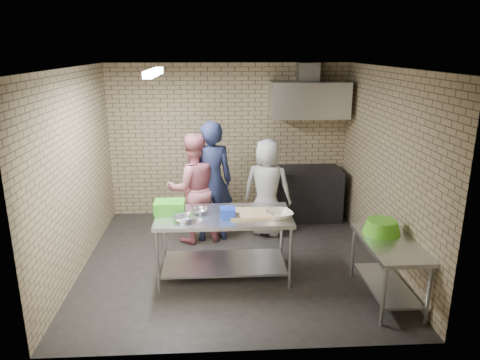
# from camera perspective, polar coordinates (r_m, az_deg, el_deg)

# --- Properties ---
(floor) EXTENTS (4.20, 4.20, 0.00)m
(floor) POSITION_cam_1_polar(r_m,az_deg,el_deg) (6.55, -0.78, -10.21)
(floor) COLOR black
(floor) RESTS_ON ground
(ceiling) EXTENTS (4.20, 4.20, 0.00)m
(ceiling) POSITION_cam_1_polar(r_m,az_deg,el_deg) (5.86, -0.89, 14.11)
(ceiling) COLOR black
(ceiling) RESTS_ON ground
(back_wall) EXTENTS (4.20, 0.06, 2.70)m
(back_wall) POSITION_cam_1_polar(r_m,az_deg,el_deg) (8.01, -1.47, 5.01)
(back_wall) COLOR #947E5C
(back_wall) RESTS_ON ground
(front_wall) EXTENTS (4.20, 0.06, 2.70)m
(front_wall) POSITION_cam_1_polar(r_m,az_deg,el_deg) (4.17, 0.39, -5.96)
(front_wall) COLOR #947E5C
(front_wall) RESTS_ON ground
(left_wall) EXTENTS (0.06, 4.00, 2.70)m
(left_wall) POSITION_cam_1_polar(r_m,az_deg,el_deg) (6.33, -20.18, 0.89)
(left_wall) COLOR #947E5C
(left_wall) RESTS_ON ground
(right_wall) EXTENTS (0.06, 4.00, 2.70)m
(right_wall) POSITION_cam_1_polar(r_m,az_deg,el_deg) (6.50, 18.00, 1.48)
(right_wall) COLOR #947E5C
(right_wall) RESTS_ON ground
(prep_table) EXTENTS (1.74, 0.87, 0.87)m
(prep_table) POSITION_cam_1_polar(r_m,az_deg,el_deg) (5.98, -2.06, -8.31)
(prep_table) COLOR silver
(prep_table) RESTS_ON floor
(side_counter) EXTENTS (0.60, 1.20, 0.75)m
(side_counter) POSITION_cam_1_polar(r_m,az_deg,el_deg) (5.77, 18.22, -10.82)
(side_counter) COLOR silver
(side_counter) RESTS_ON floor
(stove) EXTENTS (1.20, 0.70, 0.90)m
(stove) POSITION_cam_1_polar(r_m,az_deg,el_deg) (8.06, 8.30, -1.70)
(stove) COLOR black
(stove) RESTS_ON floor
(range_hood) EXTENTS (1.30, 0.60, 0.60)m
(range_hood) POSITION_cam_1_polar(r_m,az_deg,el_deg) (7.76, 8.74, 10.07)
(range_hood) COLOR silver
(range_hood) RESTS_ON back_wall
(hood_duct) EXTENTS (0.35, 0.30, 0.30)m
(hood_duct) POSITION_cam_1_polar(r_m,az_deg,el_deg) (7.87, 8.65, 13.45)
(hood_duct) COLOR #A5A8AD
(hood_duct) RESTS_ON back_wall
(wall_shelf) EXTENTS (0.80, 0.20, 0.04)m
(wall_shelf) POSITION_cam_1_polar(r_m,az_deg,el_deg) (8.03, 10.52, 8.90)
(wall_shelf) COLOR #3F2B19
(wall_shelf) RESTS_ON back_wall
(fluorescent_fixture) EXTENTS (0.10, 1.25, 0.08)m
(fluorescent_fixture) POSITION_cam_1_polar(r_m,az_deg,el_deg) (5.90, -10.90, 13.26)
(fluorescent_fixture) COLOR white
(fluorescent_fixture) RESTS_ON ceiling
(green_crate) EXTENTS (0.39, 0.29, 0.16)m
(green_crate) POSITION_cam_1_polar(r_m,az_deg,el_deg) (5.93, -8.93, -3.38)
(green_crate) COLOR green
(green_crate) RESTS_ON prep_table
(blue_tub) EXTENTS (0.19, 0.19, 0.13)m
(blue_tub) POSITION_cam_1_polar(r_m,az_deg,el_deg) (5.70, -1.58, -4.16)
(blue_tub) COLOR #1838B8
(blue_tub) RESTS_ON prep_table
(cutting_board) EXTENTS (0.53, 0.41, 0.03)m
(cutting_board) POSITION_cam_1_polar(r_m,az_deg,el_deg) (5.80, 1.37, -4.26)
(cutting_board) COLOR tan
(cutting_board) RESTS_ON prep_table
(mixing_bowl_a) EXTENTS (0.33, 0.33, 0.07)m
(mixing_bowl_a) POSITION_cam_1_polar(r_m,az_deg,el_deg) (5.62, -7.17, -4.88)
(mixing_bowl_a) COLOR silver
(mixing_bowl_a) RESTS_ON prep_table
(mixing_bowl_b) EXTENTS (0.25, 0.25, 0.07)m
(mixing_bowl_b) POSITION_cam_1_polar(r_m,az_deg,el_deg) (5.85, -5.06, -3.97)
(mixing_bowl_b) COLOR silver
(mixing_bowl_b) RESTS_ON prep_table
(ceramic_bowl) EXTENTS (0.41, 0.41, 0.08)m
(ceramic_bowl) POSITION_cam_1_polar(r_m,az_deg,el_deg) (5.71, 4.99, -4.39)
(ceramic_bowl) COLOR beige
(ceramic_bowl) RESTS_ON prep_table
(green_basin) EXTENTS (0.46, 0.46, 0.17)m
(green_basin) POSITION_cam_1_polar(r_m,az_deg,el_deg) (5.79, 17.56, -5.67)
(green_basin) COLOR #59C626
(green_basin) RESTS_ON side_counter
(bottle_red) EXTENTS (0.07, 0.07, 0.18)m
(bottle_red) POSITION_cam_1_polar(r_m,az_deg,el_deg) (7.96, 8.79, 9.72)
(bottle_red) COLOR #B22619
(bottle_red) RESTS_ON wall_shelf
(bottle_green) EXTENTS (0.06, 0.06, 0.15)m
(bottle_green) POSITION_cam_1_polar(r_m,az_deg,el_deg) (8.06, 11.61, 9.55)
(bottle_green) COLOR green
(bottle_green) RESTS_ON wall_shelf
(man_navy) EXTENTS (0.76, 0.57, 1.90)m
(man_navy) POSITION_cam_1_polar(r_m,az_deg,el_deg) (6.94, -3.73, -0.23)
(man_navy) COLOR black
(man_navy) RESTS_ON floor
(woman_pink) EXTENTS (0.97, 0.84, 1.72)m
(woman_pink) POSITION_cam_1_polar(r_m,az_deg,el_deg) (6.95, -5.95, -1.06)
(woman_pink) COLOR #C06570
(woman_pink) RESTS_ON floor
(woman_white) EXTENTS (0.90, 0.73, 1.58)m
(woman_white) POSITION_cam_1_polar(r_m,az_deg,el_deg) (7.20, 3.46, -0.95)
(woman_white) COLOR silver
(woman_white) RESTS_ON floor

